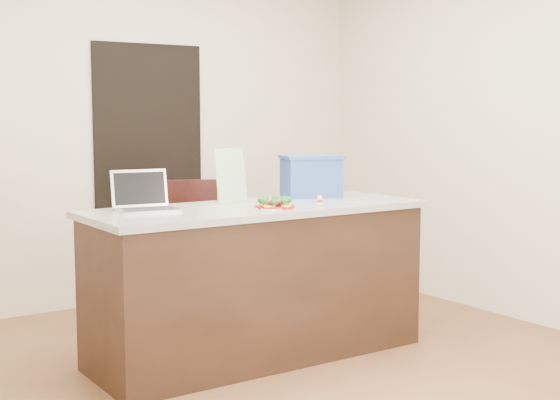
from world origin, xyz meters
TOP-DOWN VIEW (x-y plane):
  - ground at (0.00, 0.00)m, footprint 4.00×4.00m
  - room_shell at (0.00, 0.00)m, footprint 4.00×4.00m
  - doorway at (0.10, 1.98)m, footprint 0.90×0.02m
  - island at (0.00, 0.25)m, footprint 2.06×0.76m
  - plate at (0.02, 0.10)m, footprint 0.24×0.24m
  - meatballs at (0.02, 0.09)m, footprint 0.10×0.09m
  - broccoli at (0.02, 0.10)m, footprint 0.20×0.20m
  - pepper_rings at (0.02, 0.10)m, footprint 0.23×0.23m
  - napkin at (-0.02, 0.05)m, footprint 0.16×0.16m
  - fork at (-0.04, 0.06)m, footprint 0.04×0.17m
  - knife at (0.01, 0.04)m, footprint 0.07×0.16m
  - yogurt_bottle at (0.35, 0.09)m, footprint 0.03×0.03m
  - laptop at (-0.66, 0.41)m, footprint 0.35×0.30m
  - leaflet at (-0.04, 0.48)m, footprint 0.24×0.09m
  - blue_box at (0.56, 0.47)m, footprint 0.44×0.38m
  - chair at (0.07, 1.19)m, footprint 0.57×0.59m

SIDE VIEW (x-z plane):
  - ground at x=0.00m, z-range 0.00..0.00m
  - island at x=0.00m, z-range 0.00..0.92m
  - chair at x=0.07m, z-range 0.07..1.06m
  - napkin at x=-0.02m, z-range 0.92..0.93m
  - fork at x=-0.04m, z-range 0.93..0.93m
  - plate at x=0.02m, z-range 0.92..0.94m
  - knife at x=0.01m, z-range 0.93..0.93m
  - pepper_rings at x=0.02m, z-range 0.93..0.94m
  - yogurt_bottle at x=0.35m, z-range 0.91..0.98m
  - meatballs at x=0.02m, z-range 0.93..0.97m
  - broccoli at x=0.02m, z-range 0.95..0.98m
  - laptop at x=-0.66m, z-range 0.87..1.10m
  - doorway at x=0.10m, z-range 0.00..2.00m
  - blue_box at x=0.56m, z-range 0.92..1.19m
  - leaflet at x=-0.04m, z-range 0.92..1.25m
  - room_shell at x=0.00m, z-range -0.38..3.62m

